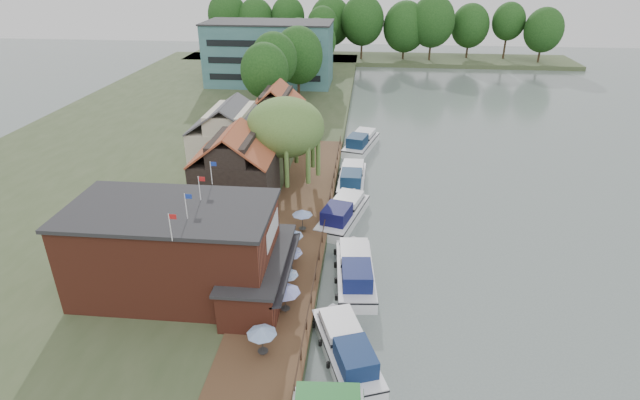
{
  "coord_description": "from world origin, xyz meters",
  "views": [
    {
      "loc": [
        -1.63,
        -32.51,
        24.98
      ],
      "look_at": [
        -6.0,
        12.0,
        3.0
      ],
      "focal_mm": 28.0,
      "sensor_mm": 36.0,
      "label": 1
    }
  ],
  "objects_px": {
    "umbrella_4": "(291,242)",
    "cruiser_4": "(361,140)",
    "umbrella_1": "(285,299)",
    "umbrella_3": "(288,259)",
    "hotel_block": "(270,53)",
    "cottage_a": "(235,168)",
    "willow": "(286,144)",
    "umbrella_5": "(302,221)",
    "cottage_b": "(232,136)",
    "cruiser_2": "(343,210)",
    "pub": "(200,251)",
    "umbrella_0": "(262,341)",
    "cruiser_1": "(355,267)",
    "cruiser_3": "(352,176)",
    "cruiser_0": "(347,344)",
    "cottage_c": "(277,116)",
    "umbrella_2": "(286,282)"
  },
  "relations": [
    {
      "from": "cottage_c",
      "to": "umbrella_1",
      "type": "height_order",
      "value": "cottage_c"
    },
    {
      "from": "cruiser_3",
      "to": "cruiser_4",
      "type": "bearing_deg",
      "value": 87.84
    },
    {
      "from": "hotel_block",
      "to": "cottage_b",
      "type": "distance_m",
      "value": 46.21
    },
    {
      "from": "hotel_block",
      "to": "cruiser_0",
      "type": "bearing_deg",
      "value": -75.59
    },
    {
      "from": "umbrella_5",
      "to": "cruiser_0",
      "type": "relative_size",
      "value": 0.24
    },
    {
      "from": "cottage_a",
      "to": "umbrella_1",
      "type": "height_order",
      "value": "cottage_a"
    },
    {
      "from": "willow",
      "to": "umbrella_5",
      "type": "distance_m",
      "value": 11.34
    },
    {
      "from": "umbrella_2",
      "to": "cruiser_3",
      "type": "relative_size",
      "value": 0.23
    },
    {
      "from": "umbrella_4",
      "to": "cruiser_4",
      "type": "height_order",
      "value": "umbrella_4"
    },
    {
      "from": "cottage_c",
      "to": "umbrella_0",
      "type": "bearing_deg",
      "value": -81.44
    },
    {
      "from": "cruiser_3",
      "to": "umbrella_5",
      "type": "bearing_deg",
      "value": -106.05
    },
    {
      "from": "umbrella_5",
      "to": "cruiser_2",
      "type": "bearing_deg",
      "value": 50.57
    },
    {
      "from": "umbrella_0",
      "to": "cruiser_4",
      "type": "height_order",
      "value": "umbrella_0"
    },
    {
      "from": "cruiser_4",
      "to": "cruiser_0",
      "type": "bearing_deg",
      "value": -75.46
    },
    {
      "from": "umbrella_0",
      "to": "umbrella_5",
      "type": "relative_size",
      "value": 1.0
    },
    {
      "from": "cruiser_1",
      "to": "cruiser_3",
      "type": "relative_size",
      "value": 1.01
    },
    {
      "from": "willow",
      "to": "umbrella_0",
      "type": "relative_size",
      "value": 4.39
    },
    {
      "from": "umbrella_4",
      "to": "cruiser_2",
      "type": "distance_m",
      "value": 9.45
    },
    {
      "from": "umbrella_1",
      "to": "umbrella_3",
      "type": "xyz_separation_m",
      "value": [
        -0.58,
        5.33,
        0.0
      ]
    },
    {
      "from": "umbrella_3",
      "to": "cruiser_2",
      "type": "distance_m",
      "value": 11.92
    },
    {
      "from": "hotel_block",
      "to": "cruiser_3",
      "type": "height_order",
      "value": "hotel_block"
    },
    {
      "from": "umbrella_2",
      "to": "cruiser_4",
      "type": "xyz_separation_m",
      "value": [
        4.95,
        36.4,
        -0.99
      ]
    },
    {
      "from": "cottage_b",
      "to": "umbrella_5",
      "type": "distance_m",
      "value": 18.76
    },
    {
      "from": "willow",
      "to": "cruiser_2",
      "type": "xyz_separation_m",
      "value": [
        6.77,
        -5.74,
        -4.9
      ]
    },
    {
      "from": "cottage_b",
      "to": "umbrella_4",
      "type": "xyz_separation_m",
      "value": [
        10.16,
        -19.19,
        -2.96
      ]
    },
    {
      "from": "hotel_block",
      "to": "umbrella_5",
      "type": "bearing_deg",
      "value": -76.55
    },
    {
      "from": "willow",
      "to": "cruiser_2",
      "type": "height_order",
      "value": "willow"
    },
    {
      "from": "cottage_a",
      "to": "cruiser_3",
      "type": "relative_size",
      "value": 0.82
    },
    {
      "from": "hotel_block",
      "to": "cruiser_1",
      "type": "relative_size",
      "value": 2.39
    },
    {
      "from": "umbrella_1",
      "to": "willow",
      "type": "bearing_deg",
      "value": 98.73
    },
    {
      "from": "umbrella_4",
      "to": "cottage_b",
      "type": "bearing_deg",
      "value": 117.89
    },
    {
      "from": "umbrella_1",
      "to": "cruiser_1",
      "type": "height_order",
      "value": "umbrella_1"
    },
    {
      "from": "umbrella_1",
      "to": "umbrella_4",
      "type": "relative_size",
      "value": 1.0
    },
    {
      "from": "pub",
      "to": "umbrella_3",
      "type": "relative_size",
      "value": 8.31
    },
    {
      "from": "umbrella_3",
      "to": "umbrella_5",
      "type": "relative_size",
      "value": 1.01
    },
    {
      "from": "hotel_block",
      "to": "cottage_a",
      "type": "bearing_deg",
      "value": -82.87
    },
    {
      "from": "hotel_block",
      "to": "willow",
      "type": "relative_size",
      "value": 2.44
    },
    {
      "from": "cruiser_4",
      "to": "cruiser_3",
      "type": "bearing_deg",
      "value": -78.89
    },
    {
      "from": "umbrella_5",
      "to": "hotel_block",
      "type": "bearing_deg",
      "value": 103.45
    },
    {
      "from": "hotel_block",
      "to": "umbrella_1",
      "type": "relative_size",
      "value": 10.69
    },
    {
      "from": "hotel_block",
      "to": "umbrella_1",
      "type": "distance_m",
      "value": 74.94
    },
    {
      "from": "cruiser_1",
      "to": "cottage_a",
      "type": "bearing_deg",
      "value": 134.39
    },
    {
      "from": "umbrella_3",
      "to": "pub",
      "type": "bearing_deg",
      "value": -154.31
    },
    {
      "from": "cottage_b",
      "to": "hotel_block",
      "type": "bearing_deg",
      "value": 94.97
    },
    {
      "from": "cottage_a",
      "to": "umbrella_3",
      "type": "bearing_deg",
      "value": -58.45
    },
    {
      "from": "umbrella_4",
      "to": "umbrella_3",
      "type": "bearing_deg",
      "value": -86.28
    },
    {
      "from": "cruiser_0",
      "to": "cruiser_1",
      "type": "xyz_separation_m",
      "value": [
        0.27,
        9.29,
        0.09
      ]
    },
    {
      "from": "cottage_c",
      "to": "umbrella_2",
      "type": "xyz_separation_m",
      "value": [
        6.66,
        -34.11,
        -2.96
      ]
    },
    {
      "from": "cruiser_4",
      "to": "cruiser_2",
      "type": "bearing_deg",
      "value": -78.98
    },
    {
      "from": "umbrella_0",
      "to": "cruiser_3",
      "type": "xyz_separation_m",
      "value": [
        4.7,
        30.18,
        -1.0
      ]
    }
  ]
}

